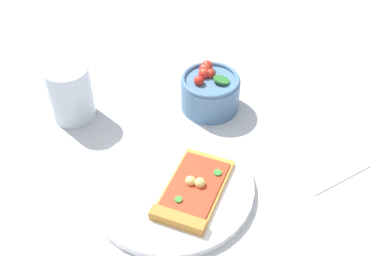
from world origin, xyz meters
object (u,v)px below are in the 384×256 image
object	(u,v)px
salad_bowl	(210,91)
soda_glass	(71,95)
pizza_slice_main	(192,193)
plate	(171,186)
paper_napkin	(320,158)

from	to	relation	value
salad_bowl	soda_glass	bearing A→B (deg)	161.95
pizza_slice_main	soda_glass	distance (m)	0.31
plate	paper_napkin	distance (m)	0.27
plate	pizza_slice_main	xyz separation A→B (m)	(0.02, -0.04, 0.01)
soda_glass	paper_napkin	xyz separation A→B (m)	(0.37, -0.29, -0.05)
plate	soda_glass	world-z (taller)	soda_glass
plate	soda_glass	xyz separation A→B (m)	(-0.10, 0.25, 0.04)
plate	pizza_slice_main	world-z (taller)	pizza_slice_main
salad_bowl	soda_glass	xyz separation A→B (m)	(-0.25, 0.08, 0.01)
pizza_slice_main	paper_napkin	bearing A→B (deg)	-1.64
paper_napkin	soda_glass	bearing A→B (deg)	141.35
plate	pizza_slice_main	size ratio (longest dim) A/B	1.57
salad_bowl	soda_glass	size ratio (longest dim) A/B	1.02
soda_glass	salad_bowl	bearing A→B (deg)	-18.05
pizza_slice_main	salad_bowl	size ratio (longest dim) A/B	1.53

